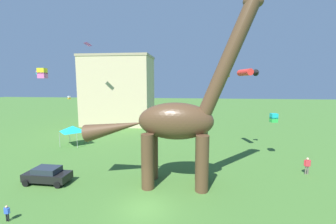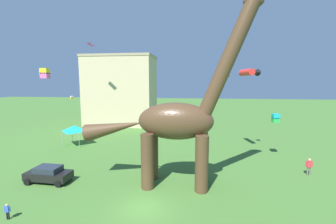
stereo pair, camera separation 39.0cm
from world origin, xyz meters
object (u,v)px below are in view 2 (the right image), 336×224
Objects in this scene: parked_sedan_left at (48,174)px; kite_near_high at (225,71)px; kite_high_left at (45,73)px; kite_mid_center at (72,97)px; festival_canopy_tent at (75,128)px; kite_near_low at (249,72)px; kite_apex at (90,44)px; dinosaur_sculpture at (175,121)px; person_far_spectator at (7,210)px; kite_mid_right at (276,118)px; person_photographer at (309,165)px; kite_high_right at (41,73)px.

parked_sedan_left is 4.30× the size of kite_near_high.
kite_high_left is 6.74m from kite_mid_center.
parked_sedan_left is 13.48m from festival_canopy_tent.
kite_near_high is 0.32× the size of kite_near_low.
kite_apex is at bearing 138.40° from kite_near_high.
kite_high_left is at bearing 141.77° from dinosaur_sculpture.
kite_mid_center is at bearing 170.59° from kite_near_low.
kite_near_low is at bearing -9.41° from kite_mid_center.
person_far_spectator is (1.05, -5.86, -0.11)m from parked_sedan_left.
kite_apex reaches higher than parked_sedan_left.
kite_near_high reaches higher than person_far_spectator.
kite_mid_right is 0.60× the size of kite_apex.
person_photographer is at bearing 1.78° from dinosaur_sculpture.
person_photographer is 12.34m from kite_near_low.
kite_mid_right is (22.47, 15.67, 4.45)m from person_far_spectator.
kite_mid_center is 10.68m from kite_apex.
kite_near_low is (8.37, 9.59, 4.71)m from dinosaur_sculpture.
kite_high_left is at bearing -177.27° from kite_near_low.
kite_near_low is 6.48m from kite_mid_right.
kite_mid_center is at bearing 87.19° from kite_high_left.
dinosaur_sculpture is at bearing -131.14° from kite_near_low.
kite_apex is (0.93, 5.42, 9.16)m from kite_mid_center.
festival_canopy_tent is at bearing 110.84° from parked_sedan_left.
dinosaur_sculpture is at bearing -34.95° from festival_canopy_tent.
kite_high_right is 0.18× the size of kite_near_low.
dinosaur_sculpture reaches higher than person_photographer.
dinosaur_sculpture is 13.57m from kite_near_low.
kite_high_left is (-31.88, 4.51, 9.61)m from person_photographer.
kite_near_high is 1.83× the size of kite_high_right.
parked_sedan_left is at bearing -157.36° from kite_mid_right.
kite_mid_center reaches higher than person_far_spectator.
parked_sedan_left is at bearing -152.21° from kite_near_low.
dinosaur_sculpture is 14.46× the size of person_far_spectator.
parked_sedan_left is 2.33× the size of kite_apex.
person_photographer is (25.43, 4.94, 0.28)m from parked_sedan_left.
kite_mid_center reaches higher than person_photographer.
kite_apex is at bearing 159.52° from kite_mid_right.
kite_near_high reaches higher than person_photographer.
kite_high_right is at bearing 136.49° from dinosaur_sculpture.
kite_near_high is at bearing -28.36° from festival_canopy_tent.
dinosaur_sculpture reaches higher than kite_mid_right.
dinosaur_sculpture is 14.45m from kite_mid_right.
festival_canopy_tent is 5.84× the size of kite_high_right.
kite_high_right is 30.78m from kite_near_low.
kite_high_left is 0.44× the size of kite_near_low.
kite_near_high is 29.32m from kite_high_right.
person_photographer is 33.74m from kite_mid_center.
person_far_spectator is at bearing -145.11° from kite_mid_right.
dinosaur_sculpture is 9.27× the size of person_photographer.
kite_high_right reaches higher than kite_mid_center.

